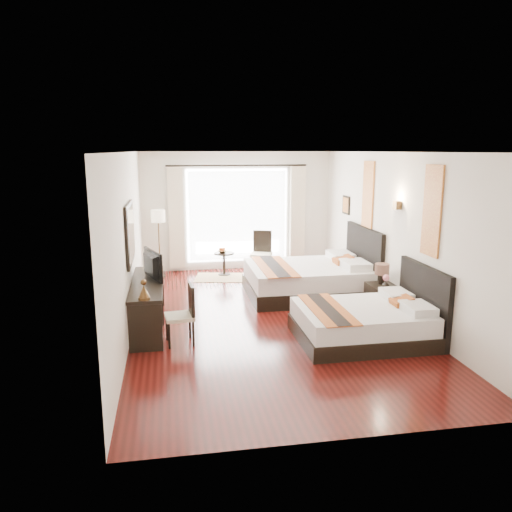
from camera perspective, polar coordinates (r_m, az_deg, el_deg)
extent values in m
cube|color=#350C09|center=(8.65, 1.29, -7.11)|extent=(4.50, 7.50, 0.01)
cube|color=white|center=(8.17, 1.38, 11.73)|extent=(4.50, 7.50, 0.02)
cube|color=silver|center=(9.00, 15.51, 2.44)|extent=(0.01, 7.50, 2.80)
cube|color=silver|center=(8.17, -14.31, 1.56)|extent=(0.01, 7.50, 2.80)
cube|color=silver|center=(11.96, -2.16, 5.14)|extent=(4.50, 0.01, 2.80)
cube|color=silver|center=(4.78, 10.11, -5.58)|extent=(4.50, 0.01, 2.80)
cube|color=white|center=(11.95, -2.15, 4.65)|extent=(2.40, 0.02, 2.20)
cube|color=white|center=(11.89, -2.11, 4.62)|extent=(2.30, 0.02, 2.10)
cube|color=beige|center=(11.75, -9.12, 4.28)|extent=(0.35, 0.14, 2.35)
cube|color=beige|center=(12.14, 4.74, 4.64)|extent=(0.35, 0.14, 2.35)
cube|color=maroon|center=(7.83, 19.47, 4.88)|extent=(0.03, 0.50, 1.35)
cube|color=maroon|center=(10.02, 12.67, 6.69)|extent=(0.03, 0.50, 1.35)
cube|color=#473119|center=(8.76, 15.83, 5.60)|extent=(0.10, 0.14, 0.14)
cube|color=black|center=(8.08, -14.22, 2.53)|extent=(0.04, 1.25, 0.95)
cube|color=white|center=(8.08, -14.05, 2.54)|extent=(0.01, 1.12, 0.82)
cube|color=black|center=(7.82, 11.86, -8.55)|extent=(1.92, 1.50, 0.23)
cube|color=silver|center=(7.73, 11.94, -6.77)|extent=(1.86, 1.46, 0.28)
cube|color=black|center=(8.09, 18.60, -4.91)|extent=(0.08, 1.50, 1.12)
cube|color=#983B18|center=(7.51, 8.15, -6.01)|extent=(0.51, 1.56, 0.02)
cube|color=black|center=(9.95, 5.71, -3.73)|extent=(2.29, 1.79, 0.28)
cube|color=silver|center=(9.87, 5.74, -2.01)|extent=(2.23, 1.75, 0.33)
cube|color=black|center=(10.20, 12.19, -0.48)|extent=(0.08, 1.79, 1.34)
cube|color=#983B18|center=(9.68, 2.10, -1.17)|extent=(0.61, 1.85, 0.02)
cube|color=black|center=(9.01, 14.18, -4.88)|extent=(0.45, 0.56, 0.54)
cylinder|color=black|center=(8.99, 14.15, -2.68)|extent=(0.10, 0.10, 0.21)
cylinder|color=#462D21|center=(8.95, 14.21, -1.46)|extent=(0.25, 0.25, 0.19)
imported|color=black|center=(8.76, 14.60, -3.40)|extent=(0.14, 0.14, 0.12)
cube|color=black|center=(8.33, -12.23, -5.38)|extent=(0.50, 2.20, 0.76)
imported|color=black|center=(8.33, -12.23, -1.00)|extent=(0.38, 0.81, 0.48)
cube|color=#C4B997|center=(7.52, -8.74, -6.87)|extent=(0.45, 0.45, 0.06)
cube|color=black|center=(7.46, -7.39, -4.97)|extent=(0.08, 0.39, 0.46)
cylinder|color=black|center=(11.58, -10.85, -2.28)|extent=(0.23, 0.23, 0.03)
cylinder|color=#473119|center=(11.44, -10.98, 0.93)|extent=(0.03, 0.03, 1.30)
cylinder|color=beige|center=(11.32, -11.13, 4.52)|extent=(0.31, 0.31, 0.27)
cylinder|color=black|center=(11.51, -3.66, -0.89)|extent=(0.46, 0.46, 0.53)
imported|color=#462819|center=(11.43, -3.87, 0.51)|extent=(0.23, 0.23, 0.05)
cube|color=#C4B997|center=(11.52, 0.59, 0.17)|extent=(0.59, 0.59, 0.06)
cube|color=black|center=(11.67, 0.74, 1.71)|extent=(0.43, 0.19, 0.52)
cube|color=tan|center=(11.31, -3.74, -2.46)|extent=(1.40, 1.08, 0.01)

